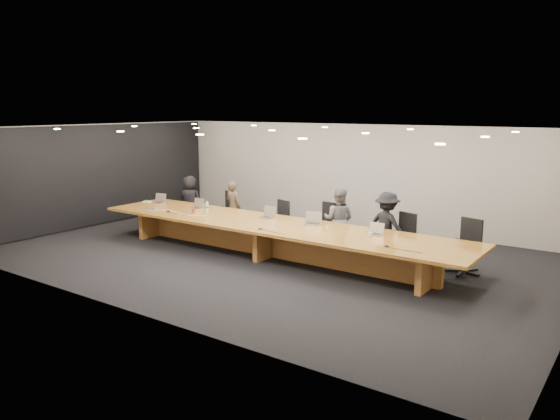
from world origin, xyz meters
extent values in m
plane|color=black|center=(0.00, 0.00, 0.00)|extent=(12.00, 12.00, 0.00)
cube|color=beige|center=(0.00, 4.00, 1.40)|extent=(12.00, 0.02, 2.80)
cube|color=black|center=(-5.94, 0.00, 1.37)|extent=(0.08, 7.84, 2.74)
cube|color=brown|center=(0.00, 0.00, 0.72)|extent=(9.00, 1.80, 0.06)
cube|color=brown|center=(0.00, 0.00, 0.34)|extent=(7.65, 0.15, 0.69)
cube|color=brown|center=(-3.60, 0.00, 0.34)|extent=(0.12, 1.26, 0.69)
cube|color=brown|center=(0.00, 0.00, 0.34)|extent=(0.12, 1.26, 0.69)
cube|color=brown|center=(3.60, 0.00, 0.34)|extent=(0.12, 1.26, 0.69)
imported|color=black|center=(-3.74, 1.27, 0.70)|extent=(0.78, 0.62, 1.39)
imported|color=#3F3322|center=(-2.16, 1.24, 0.69)|extent=(0.54, 0.39, 1.38)
imported|color=#59595B|center=(0.96, 1.26, 0.73)|extent=(0.81, 0.70, 1.46)
imported|color=black|center=(2.15, 1.26, 0.74)|extent=(1.04, 0.71, 1.48)
cylinder|color=silver|center=(-2.06, 0.15, 0.87)|extent=(0.09, 0.09, 0.24)
cylinder|color=brown|center=(-2.26, -0.12, 0.80)|extent=(0.10, 0.10, 0.10)
cone|color=silver|center=(1.32, 0.12, 0.79)|extent=(0.09, 0.09, 0.08)
cone|color=silver|center=(2.34, 0.05, 0.80)|extent=(0.09, 0.09, 0.09)
cube|color=silver|center=(-4.35, 0.28, 0.76)|extent=(0.27, 0.24, 0.01)
cube|color=#52C334|center=(-4.35, 0.26, 0.78)|extent=(0.16, 0.09, 0.02)
cube|color=#BBBAC0|center=(-3.40, -0.41, 0.77)|extent=(0.27, 0.23, 0.03)
cone|color=black|center=(-2.84, -0.39, 0.77)|extent=(0.15, 0.15, 0.03)
cone|color=black|center=(0.15, -0.62, 0.76)|extent=(0.15, 0.15, 0.03)
cone|color=black|center=(2.91, -0.44, 0.76)|extent=(0.12, 0.12, 0.03)
camera|label=1|loc=(6.88, -9.44, 3.26)|focal=35.00mm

